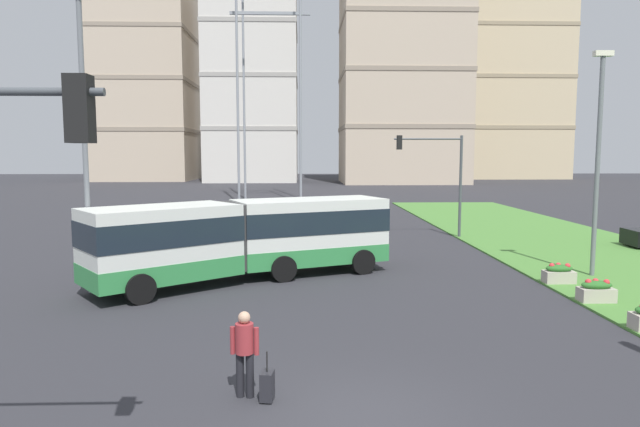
{
  "coord_description": "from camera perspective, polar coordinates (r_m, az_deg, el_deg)",
  "views": [
    {
      "loc": [
        -1.11,
        -9.81,
        4.8
      ],
      "look_at": [
        -0.33,
        14.81,
        2.2
      ],
      "focal_mm": 31.51,
      "sensor_mm": 36.0,
      "label": 1
    }
  ],
  "objects": [
    {
      "name": "articulated_bus",
      "position": [
        21.59,
        -7.57,
        -2.41
      ],
      "size": [
        11.36,
        7.94,
        3.0
      ],
      "color": "silver",
      "rests_on": "ground"
    },
    {
      "name": "apartment_tower_centre",
      "position": [
        98.43,
        8.38,
        16.05
      ],
      "size": [
        20.36,
        16.62,
        44.05
      ],
      "color": "#C6B299",
      "rests_on": "ground"
    },
    {
      "name": "apartment_tower_westcentre",
      "position": [
        104.18,
        -6.85,
        13.01
      ],
      "size": [
        16.02,
        18.11,
        35.06
      ],
      "color": "silver",
      "rests_on": "ground"
    },
    {
      "name": "apartment_tower_eastcentre",
      "position": [
        122.86,
        18.64,
        12.46
      ],
      "size": [
        20.38,
        16.56,
        38.44
      ],
      "color": "beige",
      "rests_on": "ground"
    },
    {
      "name": "flower_planter_2",
      "position": [
        20.28,
        26.26,
        -7.06
      ],
      "size": [
        1.1,
        0.56,
        0.74
      ],
      "color": "#B7AD9E",
      "rests_on": "grass_median"
    },
    {
      "name": "transmission_pylon",
      "position": [
        58.71,
        -5.06,
        16.71
      ],
      "size": [
        9.0,
        6.24,
        28.61
      ],
      "color": "gray",
      "rests_on": "ground"
    },
    {
      "name": "streetlight_left",
      "position": [
        20.82,
        -22.81,
        7.53
      ],
      "size": [
        0.7,
        0.28,
        10.13
      ],
      "color": "slate",
      "rests_on": "ground"
    },
    {
      "name": "flower_planter_3",
      "position": [
        22.59,
        23.1,
        -5.63
      ],
      "size": [
        1.1,
        0.56,
        0.74
      ],
      "color": "#B7AD9E",
      "rests_on": "grass_median"
    },
    {
      "name": "traffic_light_far_right",
      "position": [
        32.76,
        11.94,
        4.59
      ],
      "size": [
        3.93,
        0.28,
        5.87
      ],
      "color": "#474C51",
      "rests_on": "ground"
    },
    {
      "name": "streetlight_median",
      "position": [
        24.13,
        26.4,
        5.36
      ],
      "size": [
        0.7,
        0.28,
        8.68
      ],
      "color": "slate",
      "rests_on": "ground"
    },
    {
      "name": "apartment_tower_west",
      "position": [
        114.54,
        -17.14,
        16.67
      ],
      "size": [
        17.05,
        20.11,
        52.91
      ],
      "color": "#C6B299",
      "rests_on": "ground"
    },
    {
      "name": "car_navy_sedan",
      "position": [
        29.62,
        -11.39,
        -1.94
      ],
      "size": [
        4.46,
        2.15,
        1.58
      ],
      "color": "#19234C",
      "rests_on": "ground"
    },
    {
      "name": "ground_plane",
      "position": [
        10.98,
        4.44,
        -19.92
      ],
      "size": [
        260.0,
        260.0,
        0.0
      ],
      "primitive_type": "plane",
      "color": "#2D2D33"
    },
    {
      "name": "rolling_suitcase",
      "position": [
        11.49,
        -5.38,
        -16.99
      ],
      "size": [
        0.29,
        0.39,
        0.97
      ],
      "color": "#232328",
      "rests_on": "ground"
    },
    {
      "name": "pedestrian_crossing",
      "position": [
        11.46,
        -7.66,
        -13.38
      ],
      "size": [
        0.57,
        0.36,
        1.74
      ],
      "color": "black",
      "rests_on": "ground"
    }
  ]
}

